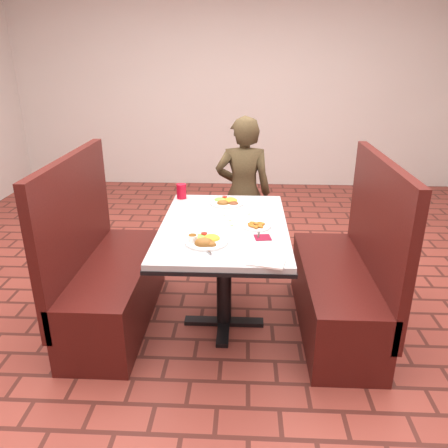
# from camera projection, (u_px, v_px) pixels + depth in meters

# --- Properties ---
(room) EXTENTS (7.00, 7.04, 2.82)m
(room) POSITION_uv_depth(u_px,v_px,m) (224.00, 24.00, 2.36)
(room) COLOR #973D31
(room) RESTS_ON ground
(dining_table) EXTENTS (0.81, 1.21, 0.75)m
(dining_table) POSITION_uv_depth(u_px,v_px,m) (224.00, 238.00, 2.82)
(dining_table) COLOR #B8BBBD
(dining_table) RESTS_ON ground
(booth_bench_left) EXTENTS (0.47, 1.20, 1.17)m
(booth_bench_left) POSITION_uv_depth(u_px,v_px,m) (107.00, 279.00, 2.97)
(booth_bench_left) COLOR #4A1511
(booth_bench_left) RESTS_ON ground
(booth_bench_right) EXTENTS (0.47, 1.20, 1.17)m
(booth_bench_right) POSITION_uv_depth(u_px,v_px,m) (344.00, 285.00, 2.90)
(booth_bench_right) COLOR #4A1511
(booth_bench_right) RESTS_ON ground
(diner_person) EXTENTS (0.48, 0.31, 1.30)m
(diner_person) POSITION_uv_depth(u_px,v_px,m) (243.00, 193.00, 3.73)
(diner_person) COLOR brown
(diner_person) RESTS_ON ground
(near_dinner_plate) EXTENTS (0.25, 0.25, 0.08)m
(near_dinner_plate) POSITION_uv_depth(u_px,v_px,m) (205.00, 239.00, 2.49)
(near_dinner_plate) COLOR white
(near_dinner_plate) RESTS_ON dining_table
(far_dinner_plate) EXTENTS (0.24, 0.24, 0.06)m
(far_dinner_plate) POSITION_uv_depth(u_px,v_px,m) (227.00, 201.00, 3.15)
(far_dinner_plate) COLOR white
(far_dinner_plate) RESTS_ON dining_table
(plantain_plate) EXTENTS (0.17, 0.17, 0.03)m
(plantain_plate) POSITION_uv_depth(u_px,v_px,m) (257.00, 226.00, 2.73)
(plantain_plate) COLOR white
(plantain_plate) RESTS_ON dining_table
(maroon_napkin) EXTENTS (0.11, 0.11, 0.00)m
(maroon_napkin) POSITION_uv_depth(u_px,v_px,m) (263.00, 237.00, 2.58)
(maroon_napkin) COLOR maroon
(maroon_napkin) RESTS_ON dining_table
(spoon_utensil) EXTENTS (0.02, 0.13, 0.00)m
(spoon_utensil) POSITION_uv_depth(u_px,v_px,m) (259.00, 234.00, 2.62)
(spoon_utensil) COLOR silver
(spoon_utensil) RESTS_ON dining_table
(red_tumbler) EXTENTS (0.07, 0.07, 0.11)m
(red_tumbler) POSITION_uv_depth(u_px,v_px,m) (181.00, 191.00, 3.26)
(red_tumbler) COLOR red
(red_tumbler) RESTS_ON dining_table
(paper_napkin) EXTENTS (0.22, 0.18, 0.01)m
(paper_napkin) POSITION_uv_depth(u_px,v_px,m) (266.00, 261.00, 2.28)
(paper_napkin) COLOR white
(paper_napkin) RESTS_ON dining_table
(knife_utensil) EXTENTS (0.08, 0.15, 0.00)m
(knife_utensil) POSITION_uv_depth(u_px,v_px,m) (206.00, 248.00, 2.42)
(knife_utensil) COLOR silver
(knife_utensil) RESTS_ON dining_table
(fork_utensil) EXTENTS (0.05, 0.16, 0.00)m
(fork_utensil) POSITION_uv_depth(u_px,v_px,m) (212.00, 244.00, 2.47)
(fork_utensil) COLOR silver
(fork_utensil) RESTS_ON dining_table
(lettuce_shreds) EXTENTS (0.28, 0.32, 0.00)m
(lettuce_shreds) POSITION_uv_depth(u_px,v_px,m) (231.00, 221.00, 2.84)
(lettuce_shreds) COLOR #74AE45
(lettuce_shreds) RESTS_ON dining_table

